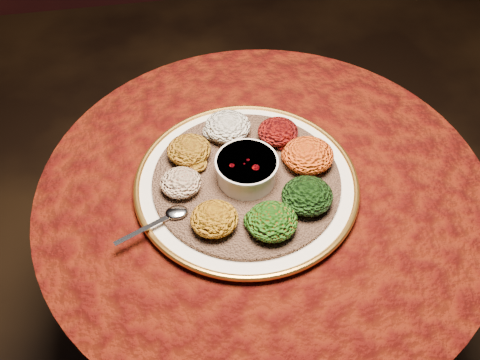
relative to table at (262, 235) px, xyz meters
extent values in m
plane|color=black|center=(0.00, 0.00, -0.55)|extent=(4.00, 4.00, 0.00)
cylinder|color=black|center=(0.00, 0.00, -0.53)|extent=(0.44, 0.44, 0.04)
cylinder|color=black|center=(0.00, 0.00, -0.21)|extent=(0.12, 0.12, 0.68)
cylinder|color=black|center=(0.00, 0.00, 0.15)|extent=(0.80, 0.80, 0.04)
cylinder|color=#3E0D05|center=(0.00, 0.00, 0.00)|extent=(0.93, 0.93, 0.34)
cylinder|color=#3E0D05|center=(0.00, 0.00, 0.17)|extent=(0.96, 0.96, 0.01)
cylinder|color=white|center=(-0.04, 0.01, 0.19)|extent=(0.55, 0.55, 0.02)
torus|color=#C48731|center=(-0.04, 0.01, 0.20)|extent=(0.47, 0.47, 0.01)
cylinder|color=brown|center=(-0.04, 0.01, 0.20)|extent=(0.48, 0.48, 0.01)
cylinder|color=silver|center=(-0.04, 0.01, 0.23)|extent=(0.12, 0.12, 0.05)
cylinder|color=silver|center=(-0.04, 0.01, 0.26)|extent=(0.13, 0.13, 0.01)
cylinder|color=#670505|center=(-0.04, 0.01, 0.25)|extent=(0.10, 0.10, 0.01)
ellipsoid|color=silver|center=(-0.19, -0.06, 0.21)|extent=(0.05, 0.03, 0.01)
cube|color=silver|center=(-0.25, -0.09, 0.21)|extent=(0.12, 0.06, 0.00)
ellipsoid|color=silver|center=(-0.06, 0.14, 0.23)|extent=(0.10, 0.10, 0.05)
ellipsoid|color=black|center=(0.05, 0.11, 0.23)|extent=(0.09, 0.08, 0.04)
ellipsoid|color=#A66C0D|center=(0.10, 0.02, 0.23)|extent=(0.11, 0.10, 0.05)
ellipsoid|color=black|center=(0.07, -0.08, 0.23)|extent=(0.10, 0.10, 0.05)
ellipsoid|color=#AC290B|center=(-0.01, -0.13, 0.23)|extent=(0.10, 0.09, 0.05)
ellipsoid|color=#A26C0E|center=(-0.12, -0.10, 0.23)|extent=(0.09, 0.09, 0.04)
ellipsoid|color=maroon|center=(-0.17, 0.00, 0.23)|extent=(0.08, 0.08, 0.04)
ellipsoid|color=#8C6110|center=(-0.15, 0.08, 0.23)|extent=(0.09, 0.09, 0.04)
camera|label=1|loc=(-0.17, -0.70, 1.05)|focal=40.00mm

